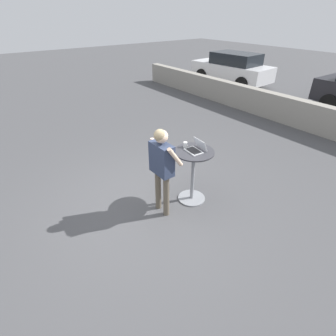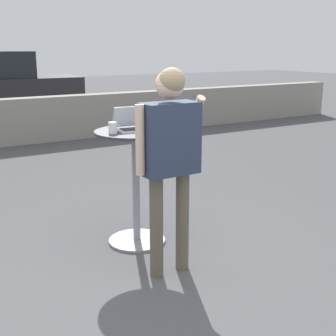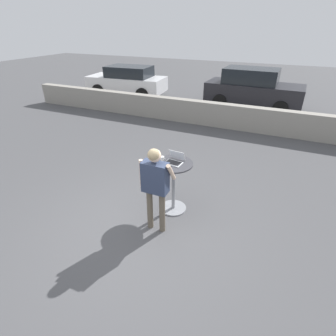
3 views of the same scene
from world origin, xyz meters
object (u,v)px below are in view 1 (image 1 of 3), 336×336
(cafe_table, at_px, (193,170))
(parked_car_further_down, at_px, (232,68))
(laptop, at_px, (196,148))
(standing_person, at_px, (162,162))
(coffee_mug, at_px, (185,145))

(cafe_table, relative_size, parked_car_further_down, 0.26)
(laptop, bearing_deg, standing_person, -94.61)
(parked_car_further_down, bearing_deg, standing_person, -55.63)
(coffee_mug, distance_m, standing_person, 0.70)
(laptop, bearing_deg, parked_car_further_down, 127.04)
(coffee_mug, height_order, standing_person, standing_person)
(parked_car_further_down, bearing_deg, coffee_mug, -54.24)
(coffee_mug, distance_m, parked_car_further_down, 9.83)
(cafe_table, height_order, coffee_mug, coffee_mug)
(laptop, xyz_separation_m, parked_car_further_down, (-5.97, 7.92, -0.35))
(laptop, xyz_separation_m, coffee_mug, (-0.23, -0.05, 0.00))
(cafe_table, xyz_separation_m, standing_person, (-0.05, -0.70, 0.40))
(cafe_table, distance_m, coffee_mug, 0.52)
(cafe_table, height_order, standing_person, standing_person)
(coffee_mug, xyz_separation_m, parked_car_further_down, (-5.74, 7.97, -0.35))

